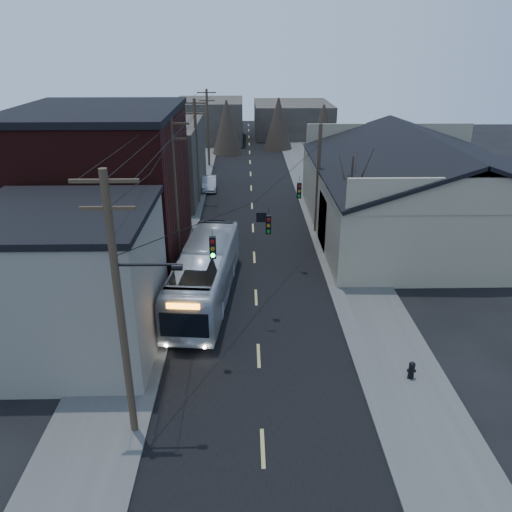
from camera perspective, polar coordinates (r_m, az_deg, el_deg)
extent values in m
plane|color=black|center=(18.80, 0.99, -25.40)|extent=(160.00, 160.00, 0.00)
cube|color=black|center=(44.66, -0.43, 4.99)|extent=(9.00, 110.00, 0.02)
cube|color=#474744|center=(45.03, -8.76, 4.94)|extent=(4.00, 110.00, 0.12)
cube|color=#474744|center=(45.19, 7.87, 5.06)|extent=(4.00, 110.00, 0.12)
cube|color=slate|center=(25.32, -20.59, -3.04)|extent=(8.00, 8.00, 7.00)
cube|color=black|center=(34.93, -16.99, 7.24)|extent=(10.00, 12.00, 10.00)
cube|color=#332F29|center=(50.32, -11.62, 10.76)|extent=(9.00, 14.00, 7.00)
cube|color=gray|center=(41.41, 18.06, 5.94)|extent=(16.00, 20.00, 5.00)
cube|color=black|center=(39.35, 13.14, 11.35)|extent=(8.16, 20.60, 2.86)
cube|color=black|center=(42.02, 23.96, 10.71)|extent=(8.16, 20.60, 2.86)
cube|color=#332F29|center=(78.35, -5.36, 15.17)|extent=(10.00, 12.00, 6.00)
cube|color=#332F29|center=(83.52, 4.15, 15.38)|extent=(12.00, 14.00, 5.00)
cone|color=black|center=(34.76, 10.61, 5.37)|extent=(0.40, 0.40, 7.20)
cylinder|color=#382B1E|center=(18.30, -15.20, -6.57)|extent=(0.28, 0.28, 10.50)
cube|color=#382B1E|center=(16.49, -16.98, 8.21)|extent=(2.20, 0.12, 0.12)
cylinder|color=#382B1E|center=(32.02, -9.19, 6.54)|extent=(0.28, 0.28, 10.00)
cube|color=#382B1E|center=(31.02, -9.75, 14.69)|extent=(2.20, 0.12, 0.12)
cylinder|color=#382B1E|center=(46.53, -6.80, 11.64)|extent=(0.28, 0.28, 9.50)
cube|color=#382B1E|center=(45.85, -7.07, 16.96)|extent=(2.20, 0.12, 0.12)
cylinder|color=#382B1E|center=(61.28, -5.52, 14.29)|extent=(0.28, 0.28, 9.00)
cube|color=#382B1E|center=(60.77, -5.67, 18.11)|extent=(2.20, 0.12, 0.12)
cylinder|color=#382B1E|center=(39.04, 7.10, 8.58)|extent=(0.28, 0.28, 8.50)
cube|color=black|center=(21.53, -4.96, 0.97)|extent=(0.28, 0.20, 1.00)
cube|color=black|center=(25.92, 1.42, 3.60)|extent=(0.28, 0.20, 1.00)
cube|color=black|center=(31.76, 4.95, 7.46)|extent=(0.28, 0.20, 1.00)
imported|color=#B8BEC5|center=(29.20, -5.89, -2.07)|extent=(3.84, 11.92, 3.26)
imported|color=#B1B3BA|center=(51.84, -5.36, 8.28)|extent=(1.57, 4.12, 1.34)
cylinder|color=black|center=(24.05, 17.32, -12.50)|extent=(0.27, 0.27, 0.67)
sphere|color=black|center=(23.84, 17.43, -11.77)|extent=(0.29, 0.29, 0.29)
cylinder|color=black|center=(24.02, 17.33, -12.39)|extent=(0.41, 0.19, 0.13)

